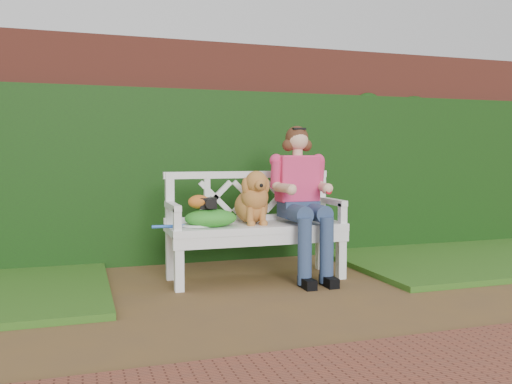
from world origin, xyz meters
name	(u,v)px	position (x,y,z in m)	size (l,w,h in m)	color
ground	(272,302)	(0.00, 0.00, 0.00)	(60.00, 60.00, 0.00)	brown
brick_wall	(210,151)	(0.00, 1.90, 1.10)	(10.00, 0.30, 2.20)	brown
ivy_hedge	(215,176)	(0.00, 1.68, 0.85)	(10.00, 0.18, 1.70)	#12400B
grass_right	(463,257)	(2.40, 0.90, 0.03)	(2.60, 2.00, 0.05)	#275414
garden_bench	(256,251)	(0.12, 0.72, 0.24)	(1.58, 0.60, 0.48)	white
seated_woman	(299,206)	(0.51, 0.70, 0.62)	(0.53, 0.70, 1.25)	#CC4A6F
dog	(252,197)	(0.09, 0.74, 0.71)	(0.31, 0.41, 0.46)	#AF5C2B
tennis_racket	(196,225)	(-0.41, 0.68, 0.49)	(0.55, 0.23, 0.03)	white
green_bag	(211,218)	(-0.29, 0.67, 0.55)	(0.43, 0.33, 0.15)	#216619
camera_item	(208,203)	(-0.31, 0.68, 0.67)	(0.14, 0.10, 0.09)	black
baseball_glove	(199,202)	(-0.38, 0.69, 0.68)	(0.18, 0.13, 0.11)	#C1601E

